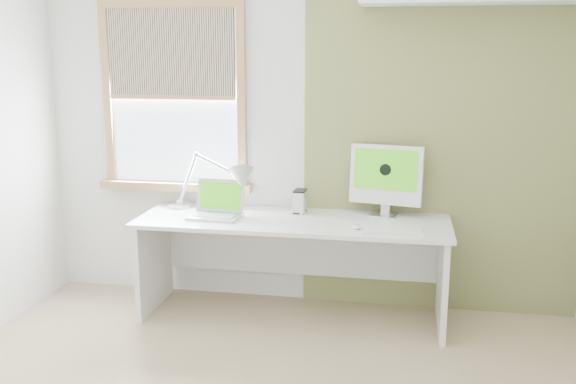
% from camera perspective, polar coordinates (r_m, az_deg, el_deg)
% --- Properties ---
extents(room, '(4.04, 3.54, 2.64)m').
position_cam_1_polar(room, '(3.06, -3.51, 1.34)').
color(room, tan).
rests_on(room, ground).
extents(accent_wall, '(2.00, 0.02, 2.60)m').
position_cam_1_polar(accent_wall, '(4.70, 13.66, 4.88)').
color(accent_wall, olive).
rests_on(accent_wall, room).
extents(window, '(1.20, 0.14, 1.42)m').
position_cam_1_polar(window, '(4.95, -10.17, 8.25)').
color(window, olive).
rests_on(window, room).
extents(desk, '(2.20, 0.70, 0.73)m').
position_cam_1_polar(desk, '(4.63, 0.53, -4.59)').
color(desk, silver).
rests_on(desk, room).
extents(desk_lamp, '(0.75, 0.35, 0.43)m').
position_cam_1_polar(desk_lamp, '(4.69, -5.22, 0.90)').
color(desk_lamp, silver).
rests_on(desk_lamp, desk).
extents(laptop, '(0.38, 0.31, 0.25)m').
position_cam_1_polar(laptop, '(4.62, -6.32, -1.38)').
color(laptop, silver).
rests_on(laptop, desk).
extents(phone_dock, '(0.08, 0.08, 0.13)m').
position_cam_1_polar(phone_dock, '(4.66, 1.26, -1.52)').
color(phone_dock, silver).
rests_on(phone_dock, desk).
extents(external_drive, '(0.09, 0.14, 0.17)m').
position_cam_1_polar(external_drive, '(4.69, 1.08, -0.83)').
color(external_drive, silver).
rests_on(external_drive, desk).
extents(imac, '(0.53, 0.22, 0.51)m').
position_cam_1_polar(imac, '(4.62, 8.73, 1.38)').
color(imac, silver).
rests_on(imac, desk).
extents(keyboard, '(0.40, 0.14, 0.02)m').
position_cam_1_polar(keyboard, '(4.24, 9.37, -3.49)').
color(keyboard, white).
rests_on(keyboard, desk).
extents(mouse, '(0.08, 0.11, 0.03)m').
position_cam_1_polar(mouse, '(4.30, 6.09, -3.07)').
color(mouse, white).
rests_on(mouse, desk).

